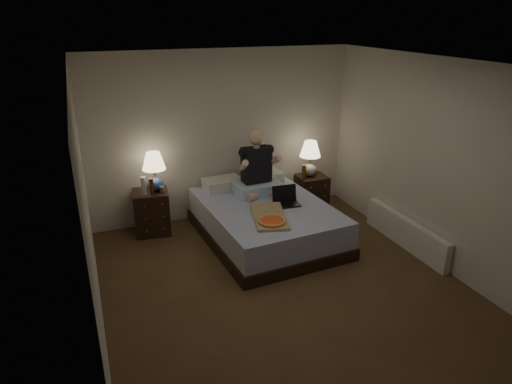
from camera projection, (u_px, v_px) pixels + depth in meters
name	position (u px, v px, depth m)	size (l,w,h in m)	color
floor	(284.00, 287.00, 5.28)	(4.00, 4.50, 0.00)	brown
ceiling	(290.00, 64.00, 4.36)	(4.00, 4.50, 0.00)	white
wall_back	(223.00, 136.00, 6.77)	(4.00, 2.50, 0.00)	silver
wall_front	(438.00, 305.00, 2.87)	(4.00, 2.50, 0.00)	silver
wall_left	(87.00, 215.00, 4.14)	(4.50, 2.50, 0.00)	silver
wall_right	(437.00, 165.00, 5.50)	(4.50, 2.50, 0.00)	silver
bed	(266.00, 222.00, 6.31)	(1.56, 2.07, 0.52)	#505FA1
nightstand_left	(152.00, 212.00, 6.47)	(0.48, 0.43, 0.63)	black
nightstand_right	(311.00, 193.00, 7.22)	(0.45, 0.40, 0.58)	black
lamp_left	(154.00, 172.00, 6.29)	(0.32, 0.32, 0.56)	#294998
lamp_right	(310.00, 159.00, 7.01)	(0.32, 0.32, 0.56)	gray
water_bottle	(144.00, 186.00, 6.23)	(0.07, 0.07, 0.25)	white
soda_can	(162.00, 190.00, 6.29)	(0.07, 0.07, 0.10)	#A6A6A1
beer_bottle_left	(152.00, 186.00, 6.23)	(0.06, 0.06, 0.23)	#55260C
beer_bottle_right	(304.00, 172.00, 6.93)	(0.06, 0.06, 0.23)	#532D0B
person	(258.00, 163.00, 6.43)	(0.66, 0.52, 0.93)	black
laptop	(287.00, 197.00, 6.15)	(0.34, 0.28, 0.24)	black
pizza_box	(272.00, 222.00, 5.61)	(0.40, 0.76, 0.08)	tan
radiator	(405.00, 233.00, 6.13)	(0.10, 1.60, 0.40)	silver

